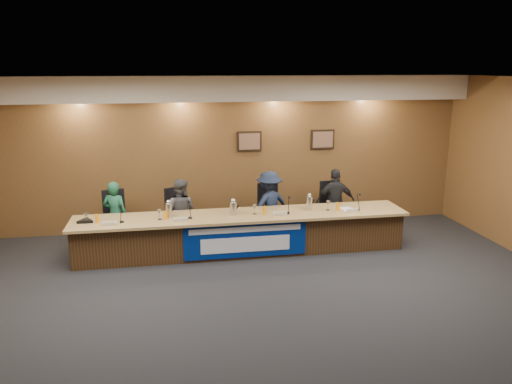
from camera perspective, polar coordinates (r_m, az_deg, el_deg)
floor at (r=7.26m, az=1.31°, el=-13.54°), size 10.00×10.00×0.00m
ceiling at (r=6.43m, az=1.47°, el=12.59°), size 10.00×8.00×0.04m
wall_back at (r=10.53m, az=-2.94°, el=4.43°), size 10.00×0.04×3.20m
soffit at (r=10.14m, az=-2.86°, el=11.74°), size 10.00×0.50×0.50m
dais_body at (r=9.30m, az=-1.60°, el=-4.83°), size 6.00×0.80×0.70m
dais_top at (r=9.14m, az=-1.57°, el=-2.71°), size 6.10×0.95×0.05m
banner at (r=8.90m, az=-1.20°, el=-5.51°), size 2.20×0.02×0.65m
banner_text_upper at (r=8.83m, az=-1.20°, el=-4.31°), size 2.00×0.01×0.10m
banner_text_lower at (r=8.92m, az=-1.19°, el=-6.02°), size 1.60×0.01×0.28m
wall_photo_left at (r=10.52m, az=-0.77°, el=5.82°), size 0.52×0.04×0.42m
wall_photo_right at (r=10.89m, az=7.62°, el=5.98°), size 0.52×0.04×0.42m
panelist_a at (r=9.79m, az=-15.78°, el=-2.55°), size 0.55×0.46×1.30m
panelist_b at (r=9.74m, az=-8.65°, el=-2.25°), size 0.77×0.70×1.30m
panelist_c at (r=9.91m, az=1.52°, el=-1.54°), size 1.03×0.83×1.39m
panelist_d at (r=10.27m, az=9.04°, el=-1.17°), size 0.83×0.39×1.39m
office_chair_a at (r=9.93m, az=-15.66°, el=-3.33°), size 0.58×0.58×0.08m
office_chair_b at (r=9.88m, az=-8.63°, el=-3.05°), size 0.64×0.64×0.08m
office_chair_c at (r=10.07m, az=1.40°, el=-2.56°), size 0.54×0.54×0.08m
office_chair_d at (r=10.42m, az=8.82°, el=-2.15°), size 0.54×0.54×0.08m
nameplate_a at (r=8.82m, az=-16.49°, el=-3.45°), size 0.24×0.08×0.10m
microphone_a at (r=8.97m, az=-15.09°, el=-3.31°), size 0.07×0.07×0.02m
juice_glass_a at (r=9.05m, az=-17.70°, el=-2.91°), size 0.06×0.06×0.15m
water_glass_a at (r=9.07m, az=-18.84°, el=-2.86°), size 0.08×0.08×0.18m
nameplate_b at (r=8.77m, az=-8.62°, el=-3.11°), size 0.24×0.08×0.10m
microphone_b at (r=8.96m, az=-7.55°, el=-2.94°), size 0.07×0.07×0.02m
juice_glass_b at (r=8.95m, az=-10.26°, el=-2.63°), size 0.06×0.06×0.15m
water_glass_b at (r=8.95m, az=-10.98°, el=-2.57°), size 0.08×0.08×0.18m
nameplate_c at (r=9.04m, az=2.84°, el=-2.45°), size 0.24×0.08×0.10m
microphone_c at (r=9.19m, az=3.66°, el=-2.40°), size 0.07×0.07×0.02m
juice_glass_c at (r=9.11m, az=0.97°, el=-2.10°), size 0.06×0.06×0.15m
water_glass_c at (r=9.10m, az=-0.16°, el=-2.01°), size 0.08×0.08×0.18m
nameplate_d at (r=9.39m, az=10.90°, el=-2.06°), size 0.24×0.08×0.10m
microphone_d at (r=9.57m, az=11.49°, el=-1.99°), size 0.07×0.07×0.02m
juice_glass_d at (r=9.48m, az=9.34°, el=-1.65°), size 0.06×0.06×0.15m
water_glass_d at (r=9.45m, az=8.23°, el=-1.56°), size 0.08×0.08×0.18m
carafe_left at (r=9.06m, az=-9.93°, el=-2.06°), size 0.12×0.12×0.25m
carafe_mid at (r=9.09m, az=-2.62°, el=-1.88°), size 0.13×0.13×0.23m
carafe_right at (r=9.42m, az=6.10°, el=-1.27°), size 0.12×0.12×0.26m
speakerphone at (r=9.15m, az=-18.91°, el=-3.14°), size 0.32×0.32×0.05m
paper_stack at (r=9.59m, az=10.41°, el=-1.95°), size 0.26×0.33×0.01m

